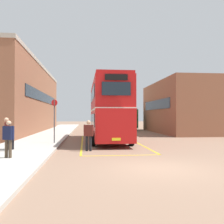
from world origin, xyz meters
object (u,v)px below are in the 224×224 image
(pedestrian_boarding, at_px, (89,133))
(single_deck_bus, at_px, (121,118))
(litter_bin, at_px, (10,141))
(bus_stop_sign, at_px, (54,117))
(pedestrian_waiting_near, at_px, (7,131))
(pedestrian_waiting_far, at_px, (8,136))
(double_decker_bus, at_px, (108,109))

(pedestrian_boarding, bearing_deg, single_deck_bus, 77.97)
(litter_bin, distance_m, bus_stop_sign, 3.99)
(single_deck_bus, distance_m, pedestrian_waiting_near, 26.01)
(pedestrian_waiting_near, distance_m, bus_stop_sign, 4.32)
(litter_bin, bearing_deg, bus_stop_sign, 57.27)
(pedestrian_boarding, relative_size, pedestrian_waiting_far, 1.06)
(pedestrian_waiting_near, distance_m, pedestrian_waiting_far, 2.43)
(double_decker_bus, distance_m, bus_stop_sign, 4.54)
(double_decker_bus, height_order, pedestrian_boarding, double_decker_bus)
(single_deck_bus, xyz_separation_m, pedestrian_waiting_near, (-9.41, -24.25, -0.47))
(pedestrian_waiting_far, distance_m, bus_stop_sign, 6.22)
(single_deck_bus, relative_size, pedestrian_waiting_far, 5.88)
(pedestrian_waiting_near, bearing_deg, litter_bin, 91.76)
(litter_bin, bearing_deg, pedestrian_waiting_far, -74.51)
(pedestrian_boarding, relative_size, bus_stop_sign, 0.58)
(pedestrian_waiting_near, relative_size, bus_stop_sign, 0.59)
(double_decker_bus, bearing_deg, litter_bin, -137.74)
(double_decker_bus, relative_size, single_deck_bus, 1.08)
(pedestrian_boarding, bearing_deg, double_decker_bus, 73.95)
(double_decker_bus, distance_m, litter_bin, 8.25)
(double_decker_bus, height_order, bus_stop_sign, double_decker_bus)
(double_decker_bus, height_order, single_deck_bus, double_decker_bus)
(pedestrian_boarding, bearing_deg, bus_stop_sign, 125.66)
(double_decker_bus, relative_size, litter_bin, 11.81)
(pedestrian_waiting_far, bearing_deg, pedestrian_boarding, 38.06)
(single_deck_bus, height_order, pedestrian_boarding, single_deck_bus)
(pedestrian_boarding, height_order, litter_bin, pedestrian_boarding)
(single_deck_bus, relative_size, pedestrian_boarding, 5.55)
(single_deck_bus, distance_m, pedestrian_boarding, 24.29)
(bus_stop_sign, bearing_deg, litter_bin, -122.73)
(pedestrian_waiting_near, xyz_separation_m, bus_stop_sign, (2.02, 3.74, 0.75))
(single_deck_bus, xyz_separation_m, bus_stop_sign, (-7.39, -20.50, 0.28))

